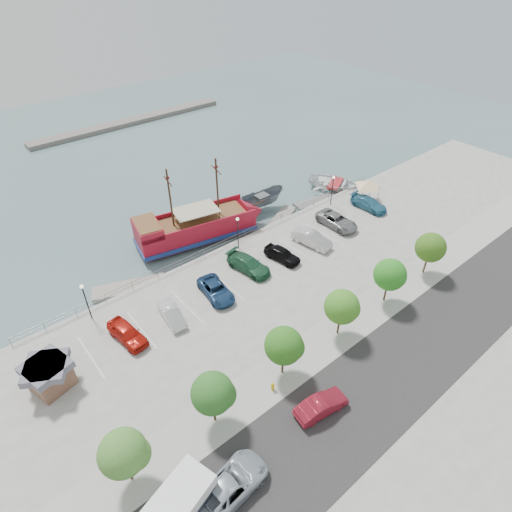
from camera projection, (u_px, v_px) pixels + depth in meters
ground at (274, 282)px, 47.30m from camera, size 160.00×160.00×0.00m
land_slab at (448, 412)px, 34.20m from camera, size 100.00×58.00×1.20m
street at (397, 367)px, 36.89m from camera, size 100.00×8.00×0.04m
sidewalk at (344, 328)px, 40.56m from camera, size 100.00×4.00×0.05m
seawall_railing at (232, 240)px, 51.15m from camera, size 50.00×0.06×1.00m
far_shore at (130, 121)px, 85.78m from camera, size 40.00×3.00×0.80m
pirate_ship at (205, 225)px, 53.21m from camera, size 17.33×7.77×10.75m
patrol_boat at (262, 201)px, 58.88m from camera, size 6.89×3.39×2.56m
speedboat at (335, 185)px, 63.69m from camera, size 8.56×9.48×1.61m
dock_west at (129, 288)px, 46.29m from camera, size 8.08×4.85×0.45m
dock_mid at (282, 218)px, 57.58m from camera, size 6.34×4.20×0.35m
dock_east at (316, 201)px, 60.97m from camera, size 7.06×3.29×0.39m
shed at (49, 374)px, 34.62m from camera, size 3.93×3.93×2.65m
canopy_tent at (368, 181)px, 58.02m from camera, size 4.34×4.34×3.34m
street_van at (230, 486)px, 28.30m from camera, size 6.04×3.30×1.61m
street_sedan at (321, 405)px, 33.15m from camera, size 4.61×2.18×1.46m
fire_hydrant at (273, 386)px, 34.86m from camera, size 0.29×0.29×0.84m
lamp_post_left at (85, 296)px, 39.79m from camera, size 0.36×0.36×4.28m
lamp_post_mid at (238, 228)px, 48.88m from camera, size 0.36×0.36×4.28m
lamp_post_right at (333, 185)px, 56.96m from camera, size 0.36×0.36×4.28m
tree_a at (126, 453)px, 27.48m from camera, size 3.30×3.20×5.00m
tree_b at (215, 394)px, 31.02m from camera, size 3.30×3.20×5.00m
tree_c at (286, 346)px, 34.55m from camera, size 3.30×3.20×5.00m
tree_d at (343, 307)px, 38.09m from camera, size 3.30×3.20×5.00m
tree_e at (391, 275)px, 41.62m from camera, size 3.30×3.20×5.00m
tree_f at (432, 248)px, 45.16m from camera, size 3.30×3.20×5.00m
parked_car_a at (127, 333)px, 38.97m from camera, size 2.51×4.89×1.59m
parked_car_b at (172, 314)px, 41.04m from camera, size 1.97×4.39×1.40m
parked_car_c at (216, 290)px, 43.76m from camera, size 2.98×5.33×1.41m
parked_car_d at (249, 264)px, 46.99m from camera, size 3.06×5.71×1.57m
parked_car_e at (282, 254)px, 48.51m from camera, size 2.53×4.69×1.52m
parked_car_f at (312, 239)px, 50.82m from camera, size 2.59×5.23×1.65m
parked_car_g at (337, 221)px, 54.02m from camera, size 2.68×5.69×1.57m
parked_car_h at (369, 203)px, 57.47m from camera, size 2.38×5.33×1.52m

